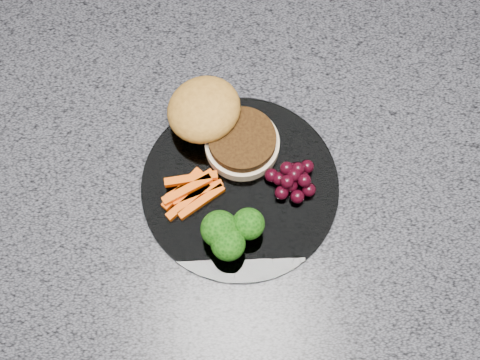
{
  "coord_description": "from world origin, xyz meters",
  "views": [
    {
      "loc": [
        -0.06,
        -0.34,
        1.73
      ],
      "look_at": [
        -0.05,
        -0.03,
        0.93
      ],
      "focal_mm": 50.0,
      "sensor_mm": 36.0,
      "label": 1
    }
  ],
  "objects_px": {
    "plate": "(240,186)",
    "grape_bunch": "(293,179)",
    "island_cabinet": "(266,253)",
    "burger": "(217,123)"
  },
  "relations": [
    {
      "from": "plate",
      "to": "grape_bunch",
      "type": "xyz_separation_m",
      "value": [
        0.07,
        0.0,
        0.02
      ]
    },
    {
      "from": "island_cabinet",
      "to": "plate",
      "type": "relative_size",
      "value": 4.62
    },
    {
      "from": "burger",
      "to": "grape_bunch",
      "type": "xyz_separation_m",
      "value": [
        0.1,
        -0.08,
        -0.01
      ]
    },
    {
      "from": "burger",
      "to": "island_cabinet",
      "type": "bearing_deg",
      "value": -9.9
    },
    {
      "from": "island_cabinet",
      "to": "grape_bunch",
      "type": "relative_size",
      "value": 18.21
    },
    {
      "from": "island_cabinet",
      "to": "burger",
      "type": "distance_m",
      "value": 0.51
    },
    {
      "from": "island_cabinet",
      "to": "burger",
      "type": "height_order",
      "value": "burger"
    },
    {
      "from": "island_cabinet",
      "to": "plate",
      "type": "xyz_separation_m",
      "value": [
        -0.05,
        -0.03,
        0.47
      ]
    },
    {
      "from": "plate",
      "to": "burger",
      "type": "xyz_separation_m",
      "value": [
        -0.03,
        0.08,
        0.03
      ]
    },
    {
      "from": "island_cabinet",
      "to": "burger",
      "type": "relative_size",
      "value": 6.76
    }
  ]
}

